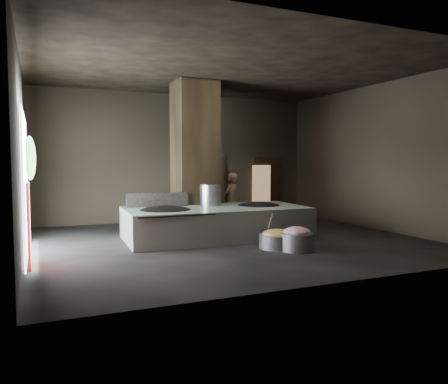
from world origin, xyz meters
name	(u,v)px	position (x,y,z in m)	size (l,w,h in m)	color
floor	(229,242)	(0.00, 0.00, -0.05)	(10.00, 9.00, 0.10)	black
ceiling	(230,68)	(0.00, 0.00, 4.55)	(10.00, 9.00, 0.10)	black
back_wall	(178,158)	(0.00, 4.55, 2.25)	(10.00, 0.10, 4.50)	black
front_wall	(339,153)	(0.00, -4.55, 2.25)	(10.00, 0.10, 4.50)	black
left_wall	(19,155)	(-5.05, 0.00, 2.25)	(0.10, 9.00, 4.50)	black
right_wall	(378,157)	(5.05, 0.00, 2.25)	(0.10, 9.00, 4.50)	black
pillar	(195,157)	(-0.30, 1.90, 2.25)	(1.20, 1.20, 4.50)	black
hearth_platform	(216,223)	(-0.19, 0.48, 0.43)	(4.93, 2.36, 0.86)	beige
platform_cap	(216,209)	(-0.19, 0.48, 0.82)	(4.82, 2.31, 0.03)	black
wok_left	(166,214)	(-1.64, 0.43, 0.75)	(1.55, 1.55, 0.43)	black
wok_left_rim	(165,211)	(-1.64, 0.43, 0.82)	(1.58, 1.58, 0.05)	black
wok_right	(259,209)	(1.16, 0.53, 0.75)	(1.45, 1.45, 0.41)	black
wok_right_rim	(259,206)	(1.16, 0.53, 0.82)	(1.48, 1.48, 0.05)	black
stock_pot	(210,196)	(-0.14, 1.03, 1.13)	(0.60, 0.60, 0.64)	#B4B6BC
splash_guard	(158,201)	(-1.64, 1.23, 1.03)	(1.71, 0.06, 0.43)	black
cook	(231,200)	(0.95, 2.02, 0.88)	(0.64, 0.41, 1.76)	#93744B
veg_basin	(278,241)	(0.66, -1.41, 0.17)	(0.91, 0.91, 0.34)	gray
veg_fill	(278,234)	(0.66, -1.41, 0.35)	(0.75, 0.75, 0.23)	tan
ladle	(269,225)	(0.51, -1.26, 0.55)	(0.03, 0.03, 0.72)	#B4B6BC
meat_basin	(297,242)	(0.92, -1.86, 0.21)	(0.77, 0.77, 0.42)	gray
meat_fill	(297,232)	(0.92, -1.86, 0.45)	(0.64, 0.64, 0.24)	#BC7181
doorway_near	(210,189)	(1.20, 4.45, 1.10)	(1.18, 0.08, 2.38)	black
doorway_near_glow	(212,190)	(1.35, 4.64, 1.05)	(0.75, 0.04, 1.77)	#8C6647
doorway_far	(267,187)	(3.60, 4.45, 1.10)	(1.18, 0.08, 2.38)	black
doorway_far_glow	(261,189)	(3.30, 4.36, 1.05)	(0.78, 0.04, 1.85)	#8C6647
left_opening	(25,184)	(-4.95, 0.20, 1.60)	(0.04, 4.20, 3.10)	white
pavilion_sliver	(29,225)	(-4.88, -1.10, 0.85)	(0.05, 0.90, 1.70)	maroon
tree_silhouette	(30,158)	(-4.85, 1.30, 2.20)	(0.28, 1.10, 1.10)	#194714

